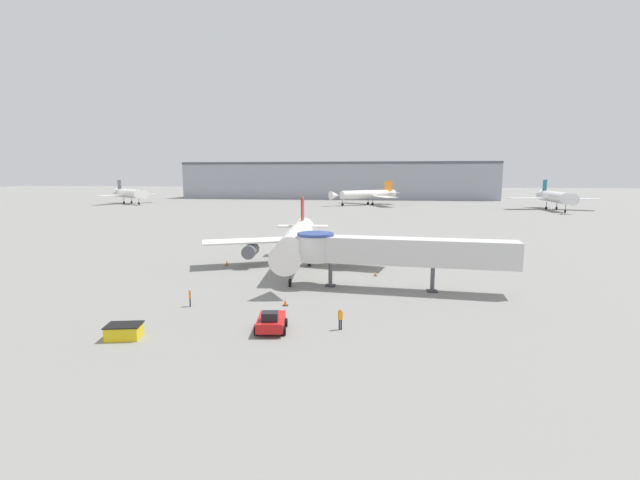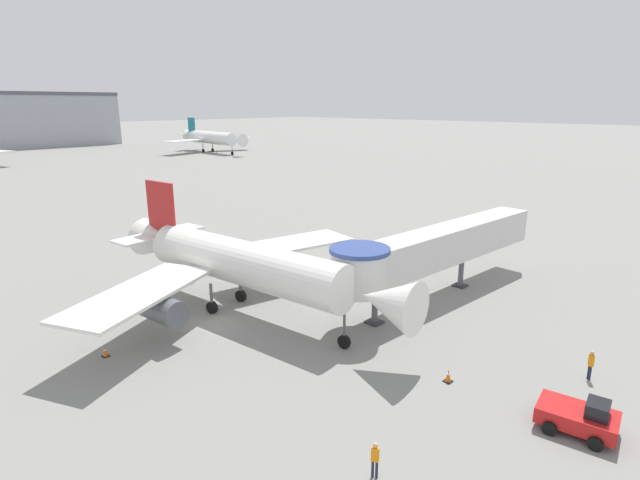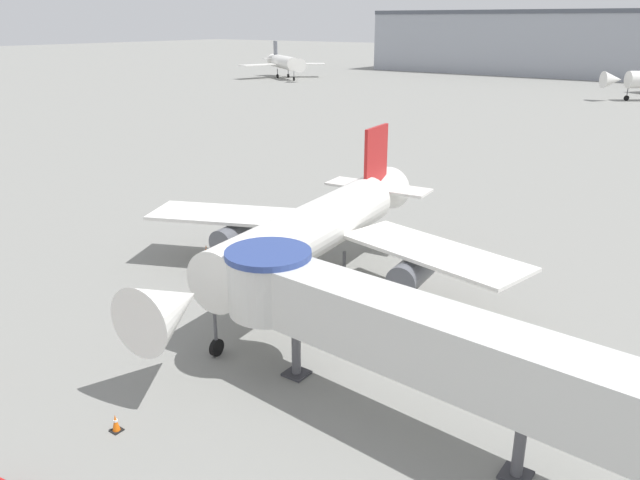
{
  "view_description": "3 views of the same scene",
  "coord_description": "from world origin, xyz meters",
  "px_view_note": "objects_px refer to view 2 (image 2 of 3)",
  "views": [
    {
      "loc": [
        13.31,
        -54.65,
        12.27
      ],
      "look_at": [
        5.48,
        1.7,
        3.65
      ],
      "focal_mm": 24.0,
      "sensor_mm": 36.0,
      "label": 1
    },
    {
      "loc": [
        -18.59,
        -28.15,
        15.22
      ],
      "look_at": [
        7.17,
        -3.84,
        5.49
      ],
      "focal_mm": 28.0,
      "sensor_mm": 36.0,
      "label": 2
    },
    {
      "loc": [
        24.23,
        -28.94,
        16.11
      ],
      "look_at": [
        6.46,
        -4.22,
        5.36
      ],
      "focal_mm": 35.0,
      "sensor_mm": 36.0,
      "label": 3
    }
  ],
  "objects_px": {
    "traffic_cone_port_wing": "(105,352)",
    "traffic_cone_starboard_wing": "(358,283)",
    "jet_bridge": "(431,249)",
    "traffic_cone_near_nose": "(448,376)",
    "ground_crew_marshaller": "(375,458)",
    "background_jet_teal_tail": "(211,138)",
    "ground_crew_wing_walker": "(591,363)",
    "pushback_tug_red": "(579,417)",
    "main_airplane": "(239,264)"
  },
  "relations": [
    {
      "from": "background_jet_teal_tail",
      "to": "traffic_cone_starboard_wing",
      "type": "bearing_deg",
      "value": -115.68
    },
    {
      "from": "traffic_cone_near_nose",
      "to": "ground_crew_wing_walker",
      "type": "relative_size",
      "value": 0.44
    },
    {
      "from": "traffic_cone_near_nose",
      "to": "traffic_cone_port_wing",
      "type": "relative_size",
      "value": 1.11
    },
    {
      "from": "pushback_tug_red",
      "to": "traffic_cone_starboard_wing",
      "type": "bearing_deg",
      "value": 59.8
    },
    {
      "from": "jet_bridge",
      "to": "traffic_cone_starboard_wing",
      "type": "distance_m",
      "value": 7.38
    },
    {
      "from": "traffic_cone_near_nose",
      "to": "ground_crew_marshaller",
      "type": "xyz_separation_m",
      "value": [
        -8.85,
        -1.53,
        0.61
      ]
    },
    {
      "from": "traffic_cone_port_wing",
      "to": "ground_crew_marshaller",
      "type": "bearing_deg",
      "value": -80.26
    },
    {
      "from": "pushback_tug_red",
      "to": "background_jet_teal_tail",
      "type": "relative_size",
      "value": 0.12
    },
    {
      "from": "traffic_cone_near_nose",
      "to": "background_jet_teal_tail",
      "type": "relative_size",
      "value": 0.02
    },
    {
      "from": "jet_bridge",
      "to": "traffic_cone_starboard_wing",
      "type": "bearing_deg",
      "value": 107.65
    },
    {
      "from": "jet_bridge",
      "to": "ground_crew_marshaller",
      "type": "xyz_separation_m",
      "value": [
        -18.65,
        -8.87,
        -3.29
      ]
    },
    {
      "from": "ground_crew_wing_walker",
      "to": "traffic_cone_port_wing",
      "type": "bearing_deg",
      "value": -90.28
    },
    {
      "from": "traffic_cone_port_wing",
      "to": "ground_crew_marshaller",
      "type": "distance_m",
      "value": 18.8
    },
    {
      "from": "traffic_cone_near_nose",
      "to": "jet_bridge",
      "type": "bearing_deg",
      "value": 36.8
    },
    {
      "from": "ground_crew_marshaller",
      "to": "traffic_cone_near_nose",
      "type": "bearing_deg",
      "value": -105.44
    },
    {
      "from": "traffic_cone_near_nose",
      "to": "ground_crew_marshaller",
      "type": "distance_m",
      "value": 9.0
    },
    {
      "from": "ground_crew_wing_walker",
      "to": "traffic_cone_starboard_wing",
      "type": "bearing_deg",
      "value": -136.16
    },
    {
      "from": "main_airplane",
      "to": "traffic_cone_port_wing",
      "type": "distance_m",
      "value": 10.69
    },
    {
      "from": "background_jet_teal_tail",
      "to": "ground_crew_marshaller",
      "type": "bearing_deg",
      "value": -118.67
    },
    {
      "from": "pushback_tug_red",
      "to": "ground_crew_marshaller",
      "type": "height_order",
      "value": "pushback_tug_red"
    },
    {
      "from": "pushback_tug_red",
      "to": "traffic_cone_near_nose",
      "type": "xyz_separation_m",
      "value": [
        -0.34,
        6.75,
        -0.41
      ]
    },
    {
      "from": "traffic_cone_starboard_wing",
      "to": "traffic_cone_near_nose",
      "type": "bearing_deg",
      "value": -122.03
    },
    {
      "from": "jet_bridge",
      "to": "ground_crew_marshaller",
      "type": "height_order",
      "value": "jet_bridge"
    },
    {
      "from": "traffic_cone_port_wing",
      "to": "traffic_cone_starboard_wing",
      "type": "xyz_separation_m",
      "value": [
        20.4,
        -3.6,
        -0.03
      ]
    },
    {
      "from": "pushback_tug_red",
      "to": "ground_crew_wing_walker",
      "type": "bearing_deg",
      "value": 2.47
    },
    {
      "from": "ground_crew_marshaller",
      "to": "ground_crew_wing_walker",
      "type": "relative_size",
      "value": 0.95
    },
    {
      "from": "pushback_tug_red",
      "to": "traffic_cone_starboard_wing",
      "type": "height_order",
      "value": "pushback_tug_red"
    },
    {
      "from": "traffic_cone_starboard_wing",
      "to": "background_jet_teal_tail",
      "type": "relative_size",
      "value": 0.02
    },
    {
      "from": "pushback_tug_red",
      "to": "traffic_cone_port_wing",
      "type": "distance_m",
      "value": 26.77
    },
    {
      "from": "traffic_cone_port_wing",
      "to": "ground_crew_wing_walker",
      "type": "relative_size",
      "value": 0.39
    },
    {
      "from": "traffic_cone_near_nose",
      "to": "background_jet_teal_tail",
      "type": "distance_m",
      "value": 142.8
    },
    {
      "from": "pushback_tug_red",
      "to": "traffic_cone_near_nose",
      "type": "relative_size",
      "value": 4.91
    },
    {
      "from": "jet_bridge",
      "to": "traffic_cone_near_nose",
      "type": "xyz_separation_m",
      "value": [
        -9.81,
        -7.34,
        -3.9
      ]
    },
    {
      "from": "ground_crew_wing_walker",
      "to": "background_jet_teal_tail",
      "type": "xyz_separation_m",
      "value": [
        64.59,
        129.91,
        3.66
      ]
    },
    {
      "from": "traffic_cone_starboard_wing",
      "to": "ground_crew_wing_walker",
      "type": "bearing_deg",
      "value": -97.8
    },
    {
      "from": "traffic_cone_near_nose",
      "to": "background_jet_teal_tail",
      "type": "height_order",
      "value": "background_jet_teal_tail"
    },
    {
      "from": "main_airplane",
      "to": "traffic_cone_port_wing",
      "type": "height_order",
      "value": "main_airplane"
    },
    {
      "from": "background_jet_teal_tail",
      "to": "traffic_cone_port_wing",
      "type": "bearing_deg",
      "value": -124.0
    },
    {
      "from": "main_airplane",
      "to": "ground_crew_marshaller",
      "type": "xyz_separation_m",
      "value": [
        -6.89,
        -17.84,
        -2.87
      ]
    },
    {
      "from": "jet_bridge",
      "to": "ground_crew_wing_walker",
      "type": "distance_m",
      "value": 14.04
    },
    {
      "from": "jet_bridge",
      "to": "main_airplane",
      "type": "bearing_deg",
      "value": 147.0
    },
    {
      "from": "main_airplane",
      "to": "jet_bridge",
      "type": "bearing_deg",
      "value": -43.1
    },
    {
      "from": "pushback_tug_red",
      "to": "ground_crew_marshaller",
      "type": "xyz_separation_m",
      "value": [
        -9.18,
        5.22,
        0.2
      ]
    },
    {
      "from": "pushback_tug_red",
      "to": "traffic_cone_port_wing",
      "type": "bearing_deg",
      "value": 109.07
    },
    {
      "from": "traffic_cone_port_wing",
      "to": "main_airplane",
      "type": "bearing_deg",
      "value": -3.88
    },
    {
      "from": "traffic_cone_port_wing",
      "to": "background_jet_teal_tail",
      "type": "height_order",
      "value": "background_jet_teal_tail"
    },
    {
      "from": "ground_crew_wing_walker",
      "to": "background_jet_teal_tail",
      "type": "distance_m",
      "value": 145.12
    },
    {
      "from": "main_airplane",
      "to": "ground_crew_wing_walker",
      "type": "xyz_separation_m",
      "value": [
        7.71,
        -22.01,
        -2.82
      ]
    },
    {
      "from": "ground_crew_wing_walker",
      "to": "background_jet_teal_tail",
      "type": "relative_size",
      "value": 0.05
    },
    {
      "from": "ground_crew_wing_walker",
      "to": "background_jet_teal_tail",
      "type": "bearing_deg",
      "value": -154.8
    }
  ]
}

